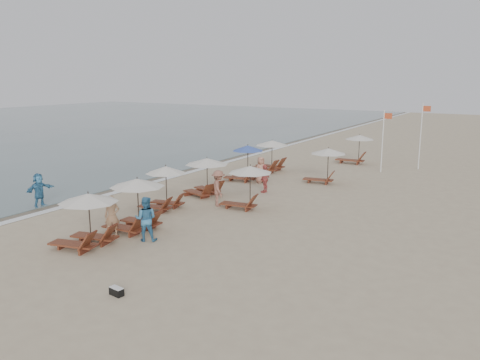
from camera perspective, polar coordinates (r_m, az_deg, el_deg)
The scene contains 21 objects.
ground at distance 19.47m, azimuth 0.20°, elevation -8.02°, with size 160.00×160.00×0.00m, color tan.
wet_sand_band at distance 34.41m, azimuth -9.19°, elevation 0.66°, with size 3.20×140.00×0.01m, color #6B5E4C.
foam_line at distance 33.60m, azimuth -7.50°, elevation 0.45°, with size 0.50×140.00×0.02m, color white.
lounger_station_0 at distance 20.27m, azimuth -17.42°, elevation -4.41°, with size 2.63×2.30×2.21m.
lounger_station_1 at distance 21.83m, azimuth -12.13°, elevation -2.77°, with size 2.62×2.34×2.36m.
lounger_station_2 at distance 25.12m, azimuth -8.87°, elevation -0.87°, with size 2.34×2.02×2.25m.
lounger_station_3 at distance 27.80m, azimuth -4.13°, elevation 0.62°, with size 2.61×2.44×2.16m.
lounger_station_4 at distance 31.84m, azimuth 0.54°, elevation 1.90°, with size 2.44×2.21×2.31m.
lounger_station_5 at distance 34.92m, azimuth 3.33°, elevation 2.76°, with size 2.75×2.37×2.23m.
inland_station_0 at distance 24.84m, azimuth 0.65°, elevation -0.20°, with size 2.63×2.24×2.22m.
inland_station_1 at distance 31.34m, azimuth 9.75°, elevation 2.17°, with size 2.64×2.24×2.22m.
inland_station_2 at distance 38.98m, azimuth 13.15°, elevation 3.72°, with size 2.84×2.24×2.22m.
beachgoer_near at distance 21.52m, azimuth -14.59°, elevation -4.03°, with size 0.63×0.41×1.73m, color tan.
beachgoer_mid_a at distance 20.54m, azimuth -10.85°, elevation -4.44°, with size 0.90×0.70×1.86m, color teal.
beachgoer_mid_b at distance 25.55m, azimuth -2.52°, elevation -0.95°, with size 1.23×0.70×1.90m, color #8A5646.
beachgoer_far_a at distance 28.56m, azimuth 2.91°, elevation 0.17°, with size 0.97×0.40×1.65m, color #B84E49.
beachgoer_far_b at distance 31.15m, azimuth 2.42°, elevation 1.18°, with size 0.82×0.53×1.67m, color tan.
waterline_walker at distance 27.45m, azimuth -22.25°, elevation -1.08°, with size 1.64×0.52×1.77m, color teal.
duffel_bag at distance 16.05m, azimuth -14.10°, elevation -12.38°, with size 0.50×0.29×0.26m.
flag_pole_near at distance 35.72m, azimuth 16.25°, elevation 4.68°, with size 0.59×0.08×4.36m.
flag_pole_far at distance 37.78m, azimuth 20.25°, elevation 5.12°, with size 0.59×0.08×4.78m.
Camera 1 is at (9.37, -15.72, 6.65)m, focal length 36.86 mm.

